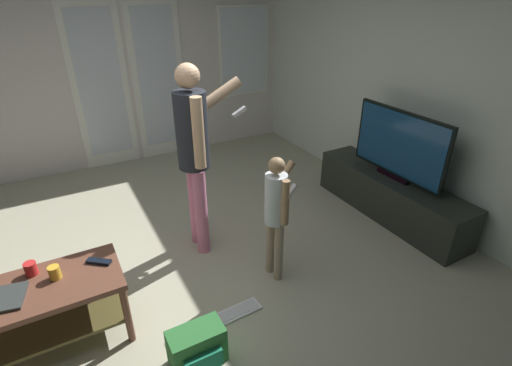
# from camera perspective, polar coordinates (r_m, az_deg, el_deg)

# --- Properties ---
(ground_plane) EXTENTS (5.43, 5.55, 0.02)m
(ground_plane) POSITION_cam_1_polar(r_m,az_deg,el_deg) (3.40, -12.63, -13.91)
(ground_plane) COLOR #ABA78C
(wall_back_with_doors) EXTENTS (5.43, 0.09, 2.81)m
(wall_back_with_doors) POSITION_cam_1_polar(r_m,az_deg,el_deg) (5.37, -22.43, 16.47)
(wall_back_with_doors) COLOR silver
(wall_back_with_doors) RESTS_ON ground_plane
(wall_right_plain) EXTENTS (0.06, 5.55, 2.78)m
(wall_right_plain) POSITION_cam_1_polar(r_m,az_deg,el_deg) (4.20, 23.56, 14.13)
(wall_right_plain) COLOR silver
(wall_right_plain) RESTS_ON ground_plane
(coffee_table) EXTENTS (0.94, 0.51, 0.51)m
(coffee_table) POSITION_cam_1_polar(r_m,az_deg,el_deg) (2.92, -28.75, -15.44)
(coffee_table) COLOR brown
(coffee_table) RESTS_ON ground_plane
(tv_stand) EXTENTS (0.43, 1.78, 0.45)m
(tv_stand) POSITION_cam_1_polar(r_m,az_deg,el_deg) (4.26, 19.55, -1.91)
(tv_stand) COLOR #242821
(tv_stand) RESTS_ON ground_plane
(flat_screen_tv) EXTENTS (0.08, 1.10, 0.70)m
(flat_screen_tv) POSITION_cam_1_polar(r_m,az_deg,el_deg) (4.03, 20.78, 5.36)
(flat_screen_tv) COLOR black
(flat_screen_tv) RESTS_ON tv_stand
(person_adult) EXTENTS (0.72, 0.46, 1.69)m
(person_adult) POSITION_cam_1_polar(r_m,az_deg,el_deg) (3.23, -9.21, 5.58)
(person_adult) COLOR pink
(person_adult) RESTS_ON ground_plane
(person_child) EXTENTS (0.39, 0.32, 1.09)m
(person_child) POSITION_cam_1_polar(r_m,az_deg,el_deg) (2.98, 3.08, -3.87)
(person_child) COLOR tan
(person_child) RESTS_ON ground_plane
(backpack) EXTENTS (0.36, 0.23, 0.27)m
(backpack) POSITION_cam_1_polar(r_m,az_deg,el_deg) (2.68, -8.84, -23.27)
(backpack) COLOR #2D6B33
(backpack) RESTS_ON ground_plane
(loose_keyboard) EXTENTS (0.45, 0.15, 0.02)m
(loose_keyboard) POSITION_cam_1_polar(r_m,az_deg,el_deg) (3.02, -3.45, -19.07)
(loose_keyboard) COLOR white
(loose_keyboard) RESTS_ON ground_plane
(cup_near_edge) EXTENTS (0.07, 0.07, 0.09)m
(cup_near_edge) POSITION_cam_1_polar(r_m,az_deg,el_deg) (2.83, -28.09, -11.82)
(cup_near_edge) COLOR gold
(cup_near_edge) RESTS_ON coffee_table
(cup_by_laptop) EXTENTS (0.08, 0.08, 0.09)m
(cup_by_laptop) POSITION_cam_1_polar(r_m,az_deg,el_deg) (2.94, -30.83, -11.03)
(cup_by_laptop) COLOR red
(cup_by_laptop) RESTS_ON coffee_table
(tv_remote_black) EXTENTS (0.16, 0.14, 0.02)m
(tv_remote_black) POSITION_cam_1_polar(r_m,az_deg,el_deg) (2.87, -22.62, -10.86)
(tv_remote_black) COLOR black
(tv_remote_black) RESTS_ON coffee_table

